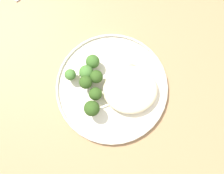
# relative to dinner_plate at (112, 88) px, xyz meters

# --- Properties ---
(ground) EXTENTS (6.00, 6.00, 0.00)m
(ground) POSITION_rel_dinner_plate_xyz_m (-0.05, -0.03, -0.75)
(ground) COLOR #47423D
(wooden_dining_table) EXTENTS (1.40, 1.00, 0.74)m
(wooden_dining_table) POSITION_rel_dinner_plate_xyz_m (-0.05, -0.03, -0.09)
(wooden_dining_table) COLOR #9E754C
(wooden_dining_table) RESTS_ON ground
(dinner_plate) EXTENTS (0.29, 0.29, 0.02)m
(dinner_plate) POSITION_rel_dinner_plate_xyz_m (0.00, 0.00, 0.00)
(dinner_plate) COLOR beige
(dinner_plate) RESTS_ON wooden_dining_table
(noodle_bed) EXTENTS (0.14, 0.12, 0.04)m
(noodle_bed) POSITION_rel_dinner_plate_xyz_m (0.05, -0.01, 0.02)
(noodle_bed) COLOR beige
(noodle_bed) RESTS_ON dinner_plate
(seared_scallop_tilted_round) EXTENTS (0.03, 0.03, 0.01)m
(seared_scallop_tilted_round) POSITION_rel_dinner_plate_xyz_m (0.05, 0.01, 0.01)
(seared_scallop_tilted_round) COLOR #DBB77A
(seared_scallop_tilted_round) RESTS_ON dinner_plate
(seared_scallop_on_noodles) EXTENTS (0.03, 0.03, 0.02)m
(seared_scallop_on_noodles) POSITION_rel_dinner_plate_xyz_m (0.06, -0.04, 0.01)
(seared_scallop_on_noodles) COLOR #E5C689
(seared_scallop_on_noodles) RESTS_ON dinner_plate
(seared_scallop_front_small) EXTENTS (0.04, 0.04, 0.01)m
(seared_scallop_front_small) POSITION_rel_dinner_plate_xyz_m (0.05, 0.04, 0.01)
(seared_scallop_front_small) COLOR #E5C689
(seared_scallop_front_small) RESTS_ON dinner_plate
(seared_scallop_half_hidden) EXTENTS (0.03, 0.03, 0.01)m
(seared_scallop_half_hidden) POSITION_rel_dinner_plate_xyz_m (0.08, -0.04, 0.01)
(seared_scallop_half_hidden) COLOR #E5C689
(seared_scallop_half_hidden) RESTS_ON dinner_plate
(seared_scallop_rear_pale) EXTENTS (0.03, 0.03, 0.01)m
(seared_scallop_rear_pale) POSITION_rel_dinner_plate_xyz_m (0.05, -0.02, 0.01)
(seared_scallop_rear_pale) COLOR beige
(seared_scallop_rear_pale) RESTS_ON dinner_plate
(seared_scallop_center_golden) EXTENTS (0.02, 0.02, 0.01)m
(seared_scallop_center_golden) POSITION_rel_dinner_plate_xyz_m (0.02, -0.01, 0.01)
(seared_scallop_center_golden) COLOR beige
(seared_scallop_center_golden) RESTS_ON dinner_plate
(seared_scallop_tiny_bay) EXTENTS (0.03, 0.03, 0.02)m
(seared_scallop_tiny_bay) POSITION_rel_dinner_plate_xyz_m (0.03, -0.05, 0.01)
(seared_scallop_tiny_bay) COLOR beige
(seared_scallop_tiny_bay) RESTS_ON dinner_plate
(broccoli_floret_split_head) EXTENTS (0.03, 0.03, 0.05)m
(broccoli_floret_split_head) POSITION_rel_dinner_plate_xyz_m (-0.05, 0.06, 0.03)
(broccoli_floret_split_head) COLOR #89A356
(broccoli_floret_split_head) RESTS_ON dinner_plate
(broccoli_floret_front_edge) EXTENTS (0.03, 0.03, 0.06)m
(broccoli_floret_front_edge) POSITION_rel_dinner_plate_xyz_m (-0.06, 0.01, 0.04)
(broccoli_floret_front_edge) COLOR #89A356
(broccoli_floret_front_edge) RESTS_ON dinner_plate
(broccoli_floret_near_rim) EXTENTS (0.03, 0.03, 0.05)m
(broccoli_floret_near_rim) POSITION_rel_dinner_plate_xyz_m (-0.04, 0.02, 0.04)
(broccoli_floret_near_rim) COLOR #89A356
(broccoli_floret_near_rim) RESTS_ON dinner_plate
(broccoli_floret_beside_noodles) EXTENTS (0.04, 0.04, 0.05)m
(broccoli_floret_beside_noodles) POSITION_rel_dinner_plate_xyz_m (-0.06, 0.03, 0.03)
(broccoli_floret_beside_noodles) COLOR #7A994C
(broccoli_floret_beside_noodles) RESTS_ON dinner_plate
(broccoli_floret_center_pile) EXTENTS (0.03, 0.03, 0.04)m
(broccoli_floret_center_pile) POSITION_rel_dinner_plate_xyz_m (-0.10, 0.03, 0.03)
(broccoli_floret_center_pile) COLOR #7A994C
(broccoli_floret_center_pile) RESTS_ON dinner_plate
(broccoli_floret_left_leaning) EXTENTS (0.04, 0.04, 0.06)m
(broccoli_floret_left_leaning) POSITION_rel_dinner_plate_xyz_m (-0.05, -0.06, 0.04)
(broccoli_floret_left_leaning) COLOR #89A356
(broccoli_floret_left_leaning) RESTS_ON dinner_plate
(broccoli_floret_rear_charred) EXTENTS (0.03, 0.03, 0.05)m
(broccoli_floret_rear_charred) POSITION_rel_dinner_plate_xyz_m (-0.04, -0.02, 0.03)
(broccoli_floret_rear_charred) COLOR #7A994C
(broccoli_floret_rear_charred) RESTS_ON dinner_plate
(onion_sliver_long_sliver) EXTENTS (0.04, 0.03, 0.00)m
(onion_sliver_long_sliver) POSITION_rel_dinner_plate_xyz_m (-0.09, 0.03, 0.01)
(onion_sliver_long_sliver) COLOR silver
(onion_sliver_long_sliver) RESTS_ON dinner_plate
(onion_sliver_short_strip) EXTENTS (0.04, 0.02, 0.00)m
(onion_sliver_short_strip) POSITION_rel_dinner_plate_xyz_m (-0.02, -0.05, 0.01)
(onion_sliver_short_strip) COLOR silver
(onion_sliver_short_strip) RESTS_ON dinner_plate
(onion_sliver_pale_crescent) EXTENTS (0.01, 0.05, 0.00)m
(onion_sliver_pale_crescent) POSITION_rel_dinner_plate_xyz_m (-0.05, 0.02, 0.01)
(onion_sliver_pale_crescent) COLOR silver
(onion_sliver_pale_crescent) RESTS_ON dinner_plate
(onion_sliver_curled_piece) EXTENTS (0.06, 0.02, 0.00)m
(onion_sliver_curled_piece) POSITION_rel_dinner_plate_xyz_m (-0.06, 0.04, 0.01)
(onion_sliver_curled_piece) COLOR silver
(onion_sliver_curled_piece) RESTS_ON dinner_plate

